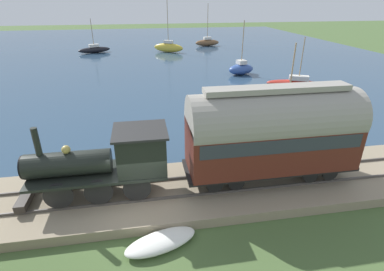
# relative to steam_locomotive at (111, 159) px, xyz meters

# --- Properties ---
(ground_plane) EXTENTS (200.00, 200.00, 0.00)m
(ground_plane) POSITION_rel_steam_locomotive_xyz_m (-1.00, -1.10, -2.29)
(ground_plane) COLOR #476033
(harbor_water) EXTENTS (80.00, 80.00, 0.01)m
(harbor_water) POSITION_rel_steam_locomotive_xyz_m (42.66, -1.10, -2.28)
(harbor_water) COLOR #2D4760
(harbor_water) RESTS_ON ground
(rail_embankment) EXTENTS (4.72, 56.00, 0.58)m
(rail_embankment) POSITION_rel_steam_locomotive_xyz_m (-0.00, -1.10, -2.06)
(rail_embankment) COLOR gray
(rail_embankment) RESTS_ON ground
(steam_locomotive) EXTENTS (2.10, 6.38, 3.36)m
(steam_locomotive) POSITION_rel_steam_locomotive_xyz_m (0.00, 0.00, 0.00)
(steam_locomotive) COLOR black
(steam_locomotive) RESTS_ON rail_embankment
(passenger_coach) EXTENTS (2.58, 8.04, 4.56)m
(passenger_coach) POSITION_rel_steam_locomotive_xyz_m (0.00, -7.24, 0.75)
(passenger_coach) COLOR black
(passenger_coach) RESTS_ON rail_embankment
(sailboat_yellow) EXTENTS (3.62, 5.08, 9.13)m
(sailboat_yellow) POSITION_rel_steam_locomotive_xyz_m (40.22, -6.40, -1.45)
(sailboat_yellow) COLOR gold
(sailboat_yellow) RESTS_ON harbor_water
(sailboat_black) EXTENTS (3.08, 5.37, 5.38)m
(sailboat_black) POSITION_rel_steam_locomotive_xyz_m (41.74, 5.87, -1.73)
(sailboat_black) COLOR black
(sailboat_black) RESTS_ON harbor_water
(sailboat_brown) EXTENTS (1.84, 4.73, 7.43)m
(sailboat_brown) POSITION_rel_steam_locomotive_xyz_m (45.94, -14.35, -1.60)
(sailboat_brown) COLOR brown
(sailboat_brown) RESTS_ON harbor_water
(sailboat_red) EXTENTS (3.74, 6.24, 5.09)m
(sailboat_red) POSITION_rel_steam_locomotive_xyz_m (15.93, -17.21, -1.76)
(sailboat_red) COLOR #B72D23
(sailboat_red) RESTS_ON harbor_water
(sailboat_blue) EXTENTS (2.44, 3.53, 6.15)m
(sailboat_blue) POSITION_rel_steam_locomotive_xyz_m (22.88, -13.44, -1.58)
(sailboat_blue) COLOR #335199
(sailboat_blue) RESTS_ON harbor_water
(sailboat_navy) EXTENTS (2.86, 3.87, 5.83)m
(sailboat_navy) POSITION_rel_steam_locomotive_xyz_m (7.33, -11.73, -1.80)
(sailboat_navy) COLOR #192347
(sailboat_navy) RESTS_ON harbor_water
(rowboat_off_pier) EXTENTS (1.92, 2.45, 0.30)m
(rowboat_off_pier) POSITION_rel_steam_locomotive_xyz_m (5.42, -7.20, -2.13)
(rowboat_off_pier) COLOR beige
(rowboat_off_pier) RESTS_ON harbor_water
(beached_dinghy) EXTENTS (1.88, 3.00, 0.44)m
(beached_dinghy) POSITION_rel_steam_locomotive_xyz_m (-3.01, -1.82, -2.07)
(beached_dinghy) COLOR silver
(beached_dinghy) RESTS_ON ground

